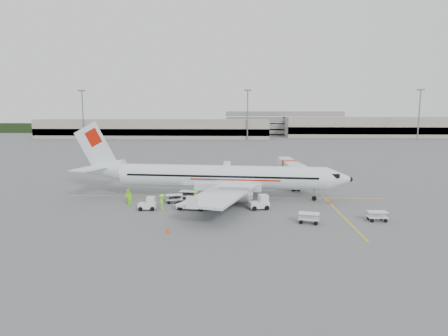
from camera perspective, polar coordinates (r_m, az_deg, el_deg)
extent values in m
plane|color=#56595B|center=(52.33, -0.10, -4.43)|extent=(360.00, 360.00, 0.00)
cube|color=yellow|center=(52.33, -0.10, -4.43)|extent=(44.00, 0.20, 0.01)
cube|color=yellow|center=(45.96, 17.21, -6.59)|extent=(0.20, 20.00, 0.01)
cone|color=#F43A06|center=(50.40, 15.87, -4.90)|extent=(0.37, 0.37, 0.60)
cone|color=#F43A06|center=(69.88, 5.61, -0.99)|extent=(0.41, 0.41, 0.68)
cone|color=#F43A06|center=(37.34, -8.53, -9.25)|extent=(0.38, 0.38, 0.61)
imported|color=#88EA17|center=(49.98, -4.35, -4.13)|extent=(0.70, 0.64, 1.60)
imported|color=#88EA17|center=(50.45, -14.35, -4.13)|extent=(1.02, 0.89, 1.79)
imported|color=#88EA17|center=(46.16, -9.38, -5.07)|extent=(0.89, 1.31, 1.88)
imported|color=#88EA17|center=(48.75, -14.16, -4.62)|extent=(1.05, 0.60, 1.68)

